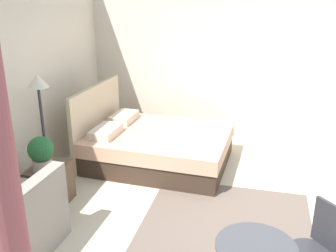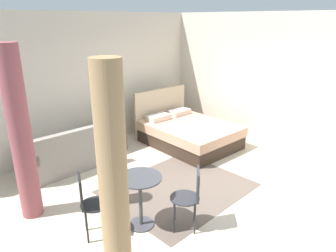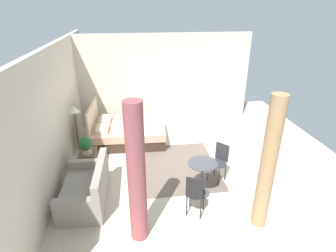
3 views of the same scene
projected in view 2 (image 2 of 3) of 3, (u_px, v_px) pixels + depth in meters
name	position (u px, v px, depth m)	size (l,w,h in m)	color
ground_plane	(193.00, 183.00, 5.51)	(8.28, 8.60, 0.02)	beige
wall_back	(99.00, 80.00, 6.91)	(8.28, 0.12, 2.90)	beige
wall_right	(274.00, 82.00, 6.78)	(0.12, 5.60, 2.90)	beige
area_rug	(178.00, 188.00, 5.33)	(2.26, 1.89, 0.01)	#66564C
bed	(187.00, 132.00, 7.13)	(1.66, 2.13, 1.14)	#38281E
couch	(64.00, 156.00, 5.92)	(1.48, 0.88, 0.84)	gray
nightstand	(112.00, 139.00, 6.78)	(0.53, 0.39, 0.52)	brown
potted_plant	(107.00, 119.00, 6.55)	(0.30, 0.30, 0.42)	tan
floor_lamp	(117.00, 91.00, 6.88)	(0.26, 0.26, 1.54)	#2D2D33
balcony_table	(140.00, 192.00, 4.21)	(0.60, 0.60, 0.76)	#3F3F44
cafe_chair_near_window	(191.00, 193.00, 4.17)	(0.57, 0.57, 0.88)	#2D2D33
cafe_chair_near_couch	(88.00, 200.00, 4.00)	(0.51, 0.51, 0.90)	black
curtain_left	(114.00, 198.00, 2.77)	(0.26, 0.26, 2.48)	tan
curtain_right	(21.00, 136.00, 4.24)	(0.29, 0.29, 2.48)	#994C51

